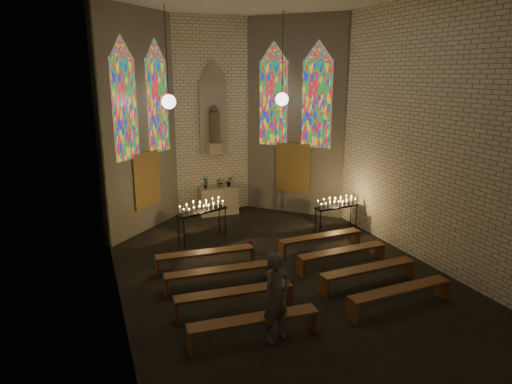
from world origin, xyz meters
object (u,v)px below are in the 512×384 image
at_px(altar, 218,201).
at_px(votive_stand_right, 337,204).
at_px(votive_stand_left, 202,209).
at_px(aisle_flower_pot, 251,246).
at_px(visitor, 276,297).

bearing_deg(altar, votive_stand_right, -47.87).
bearing_deg(votive_stand_left, aisle_flower_pot, -75.04).
xyz_separation_m(aisle_flower_pot, votive_stand_left, (-1.05, 1.43, 0.86)).
height_order(votive_stand_left, votive_stand_right, votive_stand_left).
distance_m(altar, aisle_flower_pot, 3.98).
relative_size(altar, votive_stand_left, 0.83).
distance_m(altar, votive_stand_right, 4.49).
relative_size(votive_stand_right, visitor, 0.85).
bearing_deg(visitor, aisle_flower_pot, 52.31).
distance_m(aisle_flower_pot, votive_stand_left, 1.97).
height_order(aisle_flower_pot, visitor, visitor).
height_order(altar, aisle_flower_pot, altar).
xyz_separation_m(votive_stand_right, visitor, (-4.29, -4.98, -0.05)).
bearing_deg(aisle_flower_pot, altar, 87.04).
bearing_deg(altar, visitor, -98.87).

